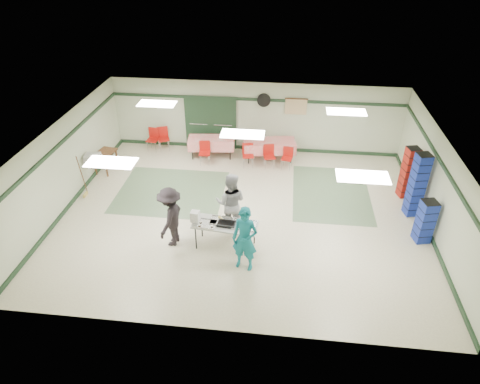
# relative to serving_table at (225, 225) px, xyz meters

# --- Properties ---
(floor) EXTENTS (11.00, 11.00, 0.00)m
(floor) POSITION_rel_serving_table_xyz_m (0.29, 1.60, -0.71)
(floor) COLOR beige
(floor) RESTS_ON ground
(ceiling) EXTENTS (11.00, 11.00, 0.00)m
(ceiling) POSITION_rel_serving_table_xyz_m (0.29, 1.60, 1.99)
(ceiling) COLOR silver
(ceiling) RESTS_ON wall_back
(wall_back) EXTENTS (11.00, 0.00, 11.00)m
(wall_back) POSITION_rel_serving_table_xyz_m (0.29, 6.10, 0.64)
(wall_back) COLOR beige
(wall_back) RESTS_ON floor
(wall_front) EXTENTS (11.00, 0.00, 11.00)m
(wall_front) POSITION_rel_serving_table_xyz_m (0.29, -2.90, 0.64)
(wall_front) COLOR beige
(wall_front) RESTS_ON floor
(wall_left) EXTENTS (0.00, 9.00, 9.00)m
(wall_left) POSITION_rel_serving_table_xyz_m (-5.21, 1.60, 0.64)
(wall_left) COLOR beige
(wall_left) RESTS_ON floor
(wall_right) EXTENTS (0.00, 9.00, 9.00)m
(wall_right) POSITION_rel_serving_table_xyz_m (5.79, 1.60, 0.64)
(wall_right) COLOR beige
(wall_right) RESTS_ON floor
(trim_back) EXTENTS (11.00, 0.06, 0.10)m
(trim_back) POSITION_rel_serving_table_xyz_m (0.29, 6.07, 1.34)
(trim_back) COLOR #1C3420
(trim_back) RESTS_ON wall_back
(baseboard_back) EXTENTS (11.00, 0.06, 0.12)m
(baseboard_back) POSITION_rel_serving_table_xyz_m (0.29, 6.07, -0.65)
(baseboard_back) COLOR #1C3420
(baseboard_back) RESTS_ON floor
(trim_left) EXTENTS (0.06, 9.00, 0.10)m
(trim_left) POSITION_rel_serving_table_xyz_m (-5.18, 1.60, 1.34)
(trim_left) COLOR #1C3420
(trim_left) RESTS_ON wall_back
(baseboard_left) EXTENTS (0.06, 9.00, 0.12)m
(baseboard_left) POSITION_rel_serving_table_xyz_m (-5.18, 1.60, -0.65)
(baseboard_left) COLOR #1C3420
(baseboard_left) RESTS_ON floor
(trim_right) EXTENTS (0.06, 9.00, 0.10)m
(trim_right) POSITION_rel_serving_table_xyz_m (5.76, 1.60, 1.34)
(trim_right) COLOR #1C3420
(trim_right) RESTS_ON wall_back
(baseboard_right) EXTENTS (0.06, 9.00, 0.12)m
(baseboard_right) POSITION_rel_serving_table_xyz_m (5.76, 1.60, -0.65)
(baseboard_right) COLOR #1C3420
(baseboard_right) RESTS_ON floor
(green_patch_a) EXTENTS (3.50, 3.00, 0.01)m
(green_patch_a) POSITION_rel_serving_table_xyz_m (-2.21, 2.60, -0.71)
(green_patch_a) COLOR slate
(green_patch_a) RESTS_ON floor
(green_patch_b) EXTENTS (2.50, 3.50, 0.01)m
(green_patch_b) POSITION_rel_serving_table_xyz_m (3.09, 3.10, -0.71)
(green_patch_b) COLOR slate
(green_patch_b) RESTS_ON floor
(double_door_left) EXTENTS (0.90, 0.06, 2.10)m
(double_door_left) POSITION_rel_serving_table_xyz_m (-1.91, 6.04, 0.34)
(double_door_left) COLOR gray
(double_door_left) RESTS_ON floor
(double_door_right) EXTENTS (0.90, 0.06, 2.10)m
(double_door_right) POSITION_rel_serving_table_xyz_m (-0.96, 6.04, 0.34)
(double_door_right) COLOR gray
(double_door_right) RESTS_ON floor
(door_frame) EXTENTS (2.00, 0.03, 2.15)m
(door_frame) POSITION_rel_serving_table_xyz_m (-1.44, 6.02, 0.34)
(door_frame) COLOR #1C3420
(door_frame) RESTS_ON floor
(wall_fan) EXTENTS (0.50, 0.10, 0.50)m
(wall_fan) POSITION_rel_serving_table_xyz_m (0.59, 6.04, 1.34)
(wall_fan) COLOR black
(wall_fan) RESTS_ON wall_back
(scroll_banner) EXTENTS (0.80, 0.02, 0.60)m
(scroll_banner) POSITION_rel_serving_table_xyz_m (1.79, 6.04, 1.14)
(scroll_banner) COLOR #D9B687
(scroll_banner) RESTS_ON wall_back
(serving_table) EXTENTS (1.81, 0.88, 0.76)m
(serving_table) POSITION_rel_serving_table_xyz_m (0.00, 0.00, 0.00)
(serving_table) COLOR beige
(serving_table) RESTS_ON floor
(sheet_tray_right) EXTENTS (0.68, 0.54, 0.02)m
(sheet_tray_right) POSITION_rel_serving_table_xyz_m (0.52, -0.01, 0.06)
(sheet_tray_right) COLOR silver
(sheet_tray_right) RESTS_ON serving_table
(sheet_tray_mid) EXTENTS (0.62, 0.49, 0.02)m
(sheet_tray_mid) POSITION_rel_serving_table_xyz_m (-0.12, 0.09, 0.06)
(sheet_tray_mid) COLOR silver
(sheet_tray_mid) RESTS_ON serving_table
(sheet_tray_left) EXTENTS (0.62, 0.50, 0.02)m
(sheet_tray_left) POSITION_rel_serving_table_xyz_m (-0.54, -0.08, 0.06)
(sheet_tray_left) COLOR silver
(sheet_tray_left) RESTS_ON serving_table
(baking_pan) EXTENTS (0.51, 0.35, 0.08)m
(baking_pan) POSITION_rel_serving_table_xyz_m (0.04, -0.05, 0.09)
(baking_pan) COLOR black
(baking_pan) RESTS_ON serving_table
(foam_box_stack) EXTENTS (0.25, 0.23, 0.31)m
(foam_box_stack) POSITION_rel_serving_table_xyz_m (-0.82, 0.03, 0.20)
(foam_box_stack) COLOR white
(foam_box_stack) RESTS_ON serving_table
(volunteer_teal) EXTENTS (0.74, 0.57, 1.82)m
(volunteer_teal) POSITION_rel_serving_table_xyz_m (0.62, -0.78, 0.20)
(volunteer_teal) COLOR #137385
(volunteer_teal) RESTS_ON floor
(volunteer_grey) EXTENTS (0.90, 0.71, 1.83)m
(volunteer_grey) POSITION_rel_serving_table_xyz_m (0.04, 0.81, 0.20)
(volunteer_grey) COLOR gray
(volunteer_grey) RESTS_ON floor
(volunteer_dark) EXTENTS (0.81, 1.22, 1.77)m
(volunteer_dark) POSITION_rel_serving_table_xyz_m (-1.48, -0.02, 0.17)
(volunteer_dark) COLOR black
(volunteer_dark) RESTS_ON floor
(dining_table_a) EXTENTS (2.01, 1.12, 0.77)m
(dining_table_a) POSITION_rel_serving_table_xyz_m (0.90, 5.30, -0.14)
(dining_table_a) COLOR red
(dining_table_a) RESTS_ON floor
(dining_table_b) EXTENTS (1.79, 0.94, 0.77)m
(dining_table_b) POSITION_rel_serving_table_xyz_m (-1.30, 5.30, -0.14)
(dining_table_b) COLOR red
(dining_table_b) RESTS_ON floor
(chair_a) EXTENTS (0.47, 0.47, 0.85)m
(chair_a) POSITION_rel_serving_table_xyz_m (0.91, 4.73, -0.19)
(chair_a) COLOR #B70E0F
(chair_a) RESTS_ON floor
(chair_b) EXTENTS (0.46, 0.46, 0.86)m
(chair_b) POSITION_rel_serving_table_xyz_m (0.15, 4.73, -0.19)
(chair_b) COLOR #B70E0F
(chair_b) RESTS_ON floor
(chair_c) EXTENTS (0.44, 0.44, 0.80)m
(chair_c) POSITION_rel_serving_table_xyz_m (1.59, 4.72, -0.23)
(chair_c) COLOR #B70E0F
(chair_c) RESTS_ON floor
(chair_d) EXTENTS (0.44, 0.44, 0.86)m
(chair_d) POSITION_rel_serving_table_xyz_m (-1.46, 4.73, -0.19)
(chair_d) COLOR #B70E0F
(chair_d) RESTS_ON floor
(chair_loose_a) EXTENTS (0.55, 0.55, 0.91)m
(chair_loose_a) POSITION_rel_serving_table_xyz_m (-3.28, 5.69, -0.16)
(chair_loose_a) COLOR #B70E0F
(chair_loose_a) RESTS_ON floor
(chair_loose_b) EXTENTS (0.46, 0.46, 0.90)m
(chair_loose_b) POSITION_rel_serving_table_xyz_m (-3.65, 5.58, -0.16)
(chair_loose_b) COLOR #B70E0F
(chair_loose_b) RESTS_ON floor
(crate_stack_blue_a) EXTENTS (0.47, 0.47, 2.05)m
(crate_stack_blue_a) POSITION_rel_serving_table_xyz_m (5.44, 2.20, 0.31)
(crate_stack_blue_a) COLOR #193B9A
(crate_stack_blue_a) RESTS_ON floor
(crate_stack_red) EXTENTS (0.46, 0.46, 1.74)m
(crate_stack_red) POSITION_rel_serving_table_xyz_m (5.44, 3.24, 0.16)
(crate_stack_red) COLOR #A21A10
(crate_stack_red) RESTS_ON floor
(crate_stack_blue_b) EXTENTS (0.48, 0.48, 1.31)m
(crate_stack_blue_b) POSITION_rel_serving_table_xyz_m (5.44, 0.89, -0.06)
(crate_stack_blue_b) COLOR #193B9A
(crate_stack_blue_b) RESTS_ON floor
(printer_table) EXTENTS (0.71, 0.96, 0.74)m
(printer_table) POSITION_rel_serving_table_xyz_m (-4.86, 3.72, -0.07)
(printer_table) COLOR brown
(printer_table) RESTS_ON floor
(office_printer) EXTENTS (0.52, 0.47, 0.38)m
(office_printer) POSITION_rel_serving_table_xyz_m (-4.86, 2.82, 0.22)
(office_printer) COLOR #ACABA7
(office_printer) RESTS_ON printer_table
(broom) EXTENTS (0.07, 0.24, 1.47)m
(broom) POSITION_rel_serving_table_xyz_m (-4.94, 2.06, 0.05)
(broom) COLOR brown
(broom) RESTS_ON floor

